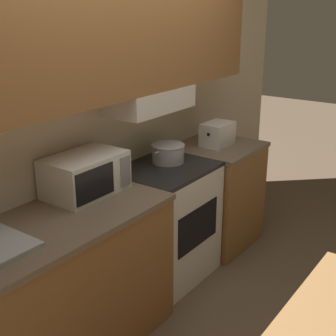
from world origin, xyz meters
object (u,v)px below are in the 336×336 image
Objects in this scene: cooking_pot at (168,153)px; toaster at (217,134)px; microwave at (85,174)px; stove_range at (165,223)px.

toaster is at bearing -7.18° from cooking_pot.
toaster is at bearing -5.58° from microwave.
cooking_pot is 0.66× the size of microwave.
cooking_pot is (0.11, 0.05, 0.53)m from stove_range.
cooking_pot is at bearing 172.82° from toaster.
toaster reaches higher than stove_range.
cooking_pot is 0.62m from toaster.
microwave is at bearing 175.64° from cooking_pot.
stove_range is 0.55m from cooking_pot.
stove_range is 0.91m from toaster.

